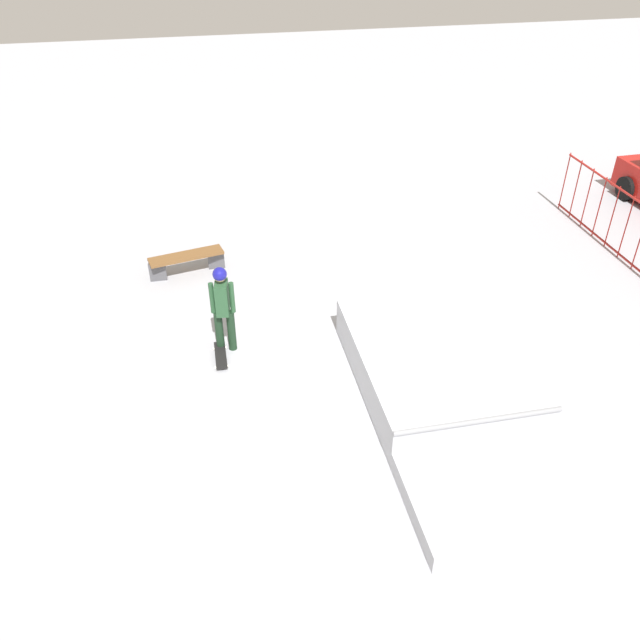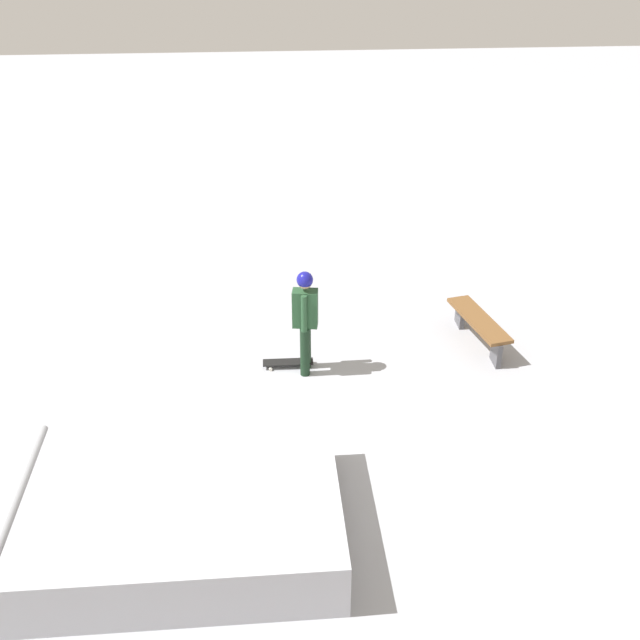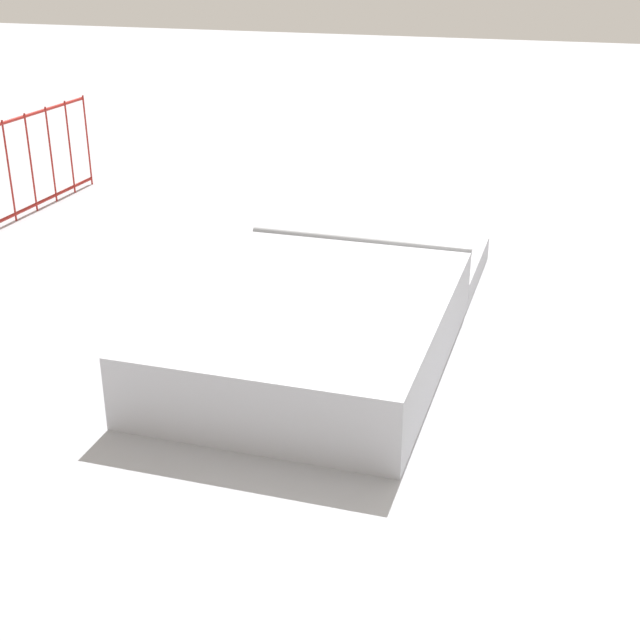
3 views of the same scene
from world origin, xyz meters
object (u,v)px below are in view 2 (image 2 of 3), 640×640
(skater, at_px, (305,315))
(skateboard, at_px, (288,362))
(skate_ramp, at_px, (141,518))
(park_bench, at_px, (478,325))

(skater, xyz_separation_m, skateboard, (0.27, -0.14, -0.93))
(skateboard, bearing_deg, skate_ramp, 63.41)
(skate_ramp, height_order, skateboard, skate_ramp)
(skate_ramp, distance_m, skateboard, 4.01)
(skater, relative_size, park_bench, 1.05)
(skate_ramp, relative_size, skater, 3.13)
(skater, height_order, park_bench, skater)
(skate_ramp, height_order, skater, skater)
(park_bench, bearing_deg, skate_ramp, 38.63)
(skater, bearing_deg, skate_ramp, 67.10)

